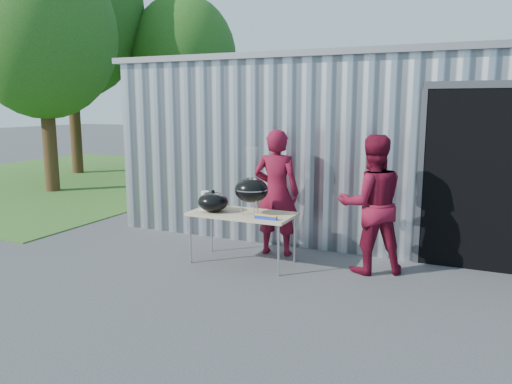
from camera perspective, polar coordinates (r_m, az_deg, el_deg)
The scene contains 14 objects.
ground at distance 6.75m, azimuth -1.98°, elevation -9.82°, with size 80.00×80.00×0.00m, color #3B3B3E.
building at distance 10.48m, azimuth 13.85°, elevation 5.61°, with size 8.20×6.20×3.10m.
grass_patch at distance 16.79m, azimuth -20.78°, elevation 1.56°, with size 10.00×12.00×0.02m, color #2D591E.
tree_left at distance 14.27m, azimuth -23.27°, elevation 16.30°, with size 3.75×3.75×6.22m.
tree_mid at distance 17.93m, azimuth -20.67°, elevation 18.73°, with size 4.81×4.81×7.98m.
tree_far at distance 17.47m, azimuth -8.30°, elevation 14.95°, with size 3.55×3.55×5.88m.
folding_table at distance 7.19m, azimuth -1.57°, elevation -2.69°, with size 1.50×0.75×0.75m.
kettle_grill at distance 7.02m, azimuth -0.53°, elevation 0.77°, with size 0.48×0.48×0.95m.
grill_lid at distance 7.26m, azimuth -4.92°, elevation -1.12°, with size 0.44×0.44×0.32m.
paper_towels at distance 7.38m, azimuth -5.80°, elevation -0.98°, with size 0.12×0.12×0.28m, color white.
white_tub at distance 7.59m, azimuth -4.69°, elevation -1.35°, with size 0.20×0.15×0.10m, color white.
foil_box at distance 6.76m, azimuth 1.14°, elevation -2.89°, with size 0.32×0.06×0.06m.
person_cook at distance 7.58m, azimuth 2.35°, elevation -0.07°, with size 0.70×0.46×1.93m, color maroon.
person_bystander at distance 6.95m, azimuth 13.06°, elevation -1.39°, with size 0.92×0.72×1.89m, color maroon.
Camera 1 is at (2.83, -5.69, 2.29)m, focal length 35.00 mm.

